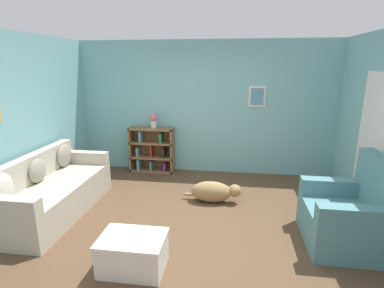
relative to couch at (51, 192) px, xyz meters
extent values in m
plane|color=brown|center=(2.05, -0.09, -0.33)|extent=(14.00, 14.00, 0.00)
cube|color=#7AB7BC|center=(2.05, 2.16, 0.97)|extent=(5.60, 0.10, 2.60)
cube|color=silver|center=(3.05, 2.10, 1.22)|extent=(0.32, 0.02, 0.40)
cube|color=#568EAD|center=(3.05, 2.09, 1.22)|extent=(0.24, 0.01, 0.32)
cube|color=#7AB7BC|center=(-0.50, -0.09, 0.97)|extent=(0.10, 5.00, 2.60)
cube|color=white|center=(4.54, 0.61, 0.70)|extent=(0.02, 0.84, 2.05)
sphere|color=tan|center=(4.51, 0.26, 0.67)|extent=(0.05, 0.05, 0.05)
cube|color=#B7AD99|center=(0.05, 0.00, -0.09)|extent=(0.85, 2.04, 0.47)
cube|color=#B7AD99|center=(-0.29, 0.00, 0.34)|extent=(0.16, 2.04, 0.40)
cube|color=#B7AD99|center=(0.05, -0.94, 0.24)|extent=(0.85, 0.16, 0.20)
cube|color=#B7AD99|center=(0.05, 0.94, 0.24)|extent=(0.85, 0.16, 0.20)
ellipsoid|color=beige|center=(-0.17, -0.71, 0.34)|extent=(0.14, 0.40, 0.40)
ellipsoid|color=gray|center=(-0.17, 0.00, 0.32)|extent=(0.14, 0.36, 0.36)
ellipsoid|color=gray|center=(-0.17, 0.71, 0.33)|extent=(0.14, 0.38, 0.38)
cube|color=olive|center=(0.56, 1.95, 0.13)|extent=(0.04, 0.29, 0.91)
cube|color=olive|center=(1.42, 1.95, 0.13)|extent=(0.04, 0.29, 0.91)
cube|color=olive|center=(0.99, 2.08, 0.13)|extent=(0.89, 0.02, 0.91)
cube|color=olive|center=(0.99, 1.95, -0.31)|extent=(0.89, 0.29, 0.04)
cube|color=olive|center=(0.99, 1.95, -0.02)|extent=(0.89, 0.29, 0.04)
cube|color=olive|center=(0.99, 1.95, 0.28)|extent=(0.89, 0.29, 0.04)
cube|color=olive|center=(0.99, 1.95, 0.57)|extent=(0.89, 0.29, 0.04)
cube|color=#60939E|center=(0.72, 1.94, -0.19)|extent=(0.05, 0.21, 0.24)
cube|color=#60939E|center=(0.71, 1.94, 0.09)|extent=(0.04, 0.21, 0.19)
cube|color=#60939E|center=(0.78, 1.94, 0.41)|extent=(0.05, 0.21, 0.22)
cube|color=#60939E|center=(0.98, 1.94, -0.21)|extent=(0.03, 0.21, 0.20)
cube|color=#B22823|center=(1.00, 1.94, 0.11)|extent=(0.03, 0.21, 0.24)
cube|color=#287A3D|center=(1.20, 1.94, 0.40)|extent=(0.05, 0.21, 0.20)
cube|color=#7A2D84|center=(1.27, 1.94, -0.22)|extent=(0.04, 0.21, 0.18)
cube|color=black|center=(1.26, 1.94, 0.10)|extent=(0.04, 0.21, 0.20)
cube|color=slate|center=(3.98, -0.24, -0.10)|extent=(0.88, 0.99, 0.46)
cube|color=slate|center=(4.33, -0.24, 0.45)|extent=(0.18, 0.99, 0.64)
cube|color=slate|center=(3.98, -0.65, 0.24)|extent=(0.88, 0.18, 0.22)
cube|color=slate|center=(3.98, 0.16, 0.24)|extent=(0.88, 0.18, 0.22)
cube|color=silver|center=(1.60, -1.07, -0.14)|extent=(0.67, 0.48, 0.38)
cube|color=white|center=(1.60, -1.07, 0.04)|extent=(0.70, 0.50, 0.03)
ellipsoid|color=#9E7A4C|center=(2.31, 0.69, -0.16)|extent=(0.65, 0.31, 0.34)
sphere|color=#9E7A4C|center=(2.68, 0.69, -0.12)|extent=(0.20, 0.20, 0.20)
ellipsoid|color=#9E7A4C|center=(1.94, 0.73, -0.24)|extent=(0.20, 0.05, 0.05)
cylinder|color=silver|center=(1.05, 1.95, 0.66)|extent=(0.12, 0.12, 0.15)
sphere|color=#E06B70|center=(1.05, 1.95, 0.80)|extent=(0.15, 0.15, 0.15)
camera|label=1|loc=(2.62, -3.74, 1.81)|focal=28.00mm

